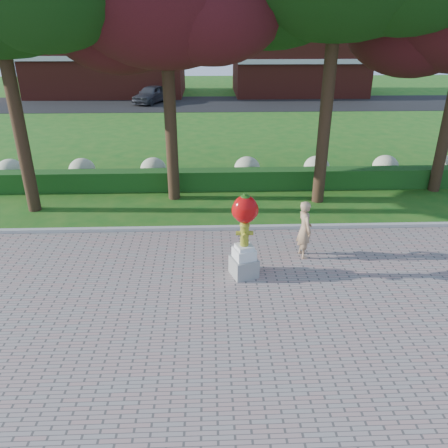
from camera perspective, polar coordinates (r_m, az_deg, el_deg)
The scene contains 11 objects.
ground at distance 11.70m, azimuth 1.39°, elevation -7.16°, with size 100.00×100.00×0.00m, color #185A16.
walkway at distance 8.56m, azimuth 3.06°, elevation -21.30°, with size 40.00×14.00×0.04m, color gray.
curb at distance 14.30m, azimuth 0.69°, elevation -0.56°, with size 40.00×0.18×0.15m, color #ADADA5.
lawn_hedge at distance 17.89m, azimuth 0.09°, elevation 5.86°, with size 24.00×0.70×0.80m, color #144817.
hydrangea_row at distance 18.82m, azimuth 1.73°, elevation 7.29°, with size 20.10×1.10×0.99m.
street at distance 38.42m, azimuth -1.13°, elevation 15.45°, with size 50.00×8.00×0.02m, color black.
building_left at distance 44.98m, azimuth -15.05°, elevation 20.51°, with size 14.00×8.00×7.00m, color maroon.
building_right at distance 44.86m, azimuth 9.66°, elevation 20.56°, with size 12.00×8.00×6.40m, color maroon.
hydrant_sculpture at distance 11.21m, azimuth 2.70°, elevation -1.23°, with size 0.80×0.80×2.33m.
woman at distance 12.55m, azimuth 10.48°, elevation -0.68°, with size 0.62×0.40×1.69m, color tan.
parked_car at distance 39.09m, azimuth -9.50°, elevation 16.38°, with size 1.71×4.26×1.45m, color #3F4046.
Camera 1 is at (-0.64, -9.92, 6.17)m, focal length 35.00 mm.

